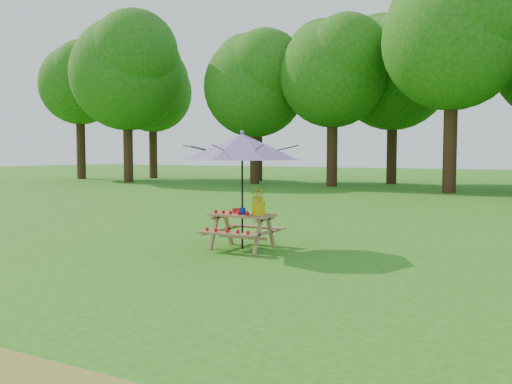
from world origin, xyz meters
The scene contains 7 objects.
ground centered at (0.00, 0.00, 0.00)m, with size 120.00×120.00×0.00m, color #276D14.
treeline centered at (0.00, 22.00, 8.00)m, with size 60.00×12.00×16.00m, color #0F590F, non-canonical shape.
picnic_table centered at (-0.35, 3.69, 0.33)m, with size 1.20×1.32×0.67m.
patio_umbrella centered at (-0.35, 3.69, 1.95)m, with size 2.46×2.46×2.26m.
produce_bins centered at (-0.40, 3.71, 0.72)m, with size 0.34×0.36×0.13m.
tomatoes_row centered at (-0.50, 3.51, 0.71)m, with size 0.77×0.13×0.07m, color red, non-canonical shape.
flower_bucket centered at (0.01, 3.68, 0.97)m, with size 0.40×0.36×0.56m.
Camera 1 is at (5.17, -5.61, 1.85)m, focal length 40.00 mm.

